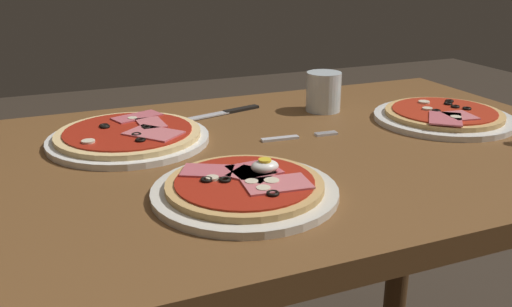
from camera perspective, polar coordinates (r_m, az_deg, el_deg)
The scene contains 7 objects.
dining_table at distance 1.08m, azimuth 2.23°, elevation -5.58°, with size 1.27×0.80×0.78m.
pizza_foreground at distance 0.83m, azimuth -1.10°, elevation -3.52°, with size 0.28×0.28×0.05m.
pizza_across_left at distance 1.27m, azimuth 18.58°, elevation 3.65°, with size 0.29×0.29×0.03m.
pizza_across_right at distance 1.09m, azimuth -12.82°, elevation 1.73°, with size 0.31×0.31×0.03m.
water_glass_near at distance 1.28m, azimuth 6.88°, elevation 6.01°, with size 0.08×0.08×0.09m.
fork at distance 1.09m, azimuth 3.86°, elevation 1.68°, with size 0.16×0.03×0.00m.
knife at distance 1.26m, azimuth -2.95°, elevation 4.25°, with size 0.19×0.07×0.01m.
Camera 1 is at (-0.41, -0.89, 1.12)m, focal length 39.25 mm.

